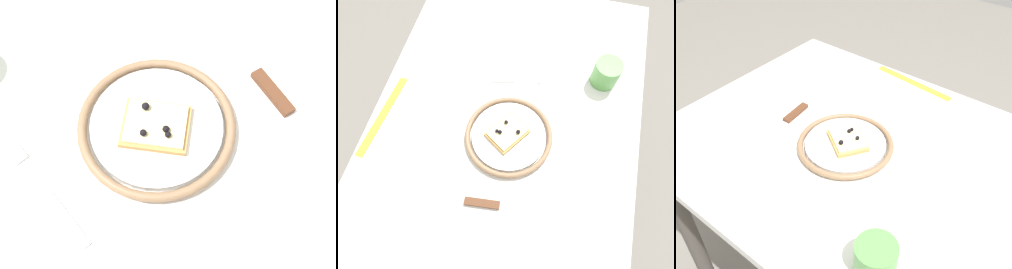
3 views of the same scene
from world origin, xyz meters
TOP-DOWN VIEW (x-y plane):
  - ground_plane at (0.00, 0.00)m, footprint 6.00×6.00m
  - dining_table at (0.00, 0.00)m, footprint 1.05×0.75m
  - plate at (0.06, 0.02)m, footprint 0.24×0.24m
  - pizza_slice_near at (0.06, 0.02)m, footprint 0.13×0.12m
  - knife at (0.25, 0.03)m, footprint 0.04×0.24m
  - fork at (-0.13, 0.00)m, footprint 0.07×0.20m
  - cup at (-0.19, 0.25)m, footprint 0.08×0.08m
  - measuring_tape at (0.08, -0.35)m, footprint 0.27×0.05m
  - napkin at (-0.08, -0.22)m, footprint 0.15×0.14m

SIDE VIEW (x-z plane):
  - ground_plane at x=0.00m, z-range 0.00..0.00m
  - dining_table at x=0.00m, z-range 0.25..0.96m
  - measuring_tape at x=0.08m, z-range 0.71..0.71m
  - napkin at x=-0.08m, z-range 0.71..0.71m
  - fork at x=-0.13m, z-range 0.71..0.71m
  - knife at x=0.25m, z-range 0.71..0.72m
  - plate at x=0.06m, z-range 0.71..0.73m
  - pizza_slice_near at x=0.06m, z-range 0.72..0.75m
  - cup at x=-0.19m, z-range 0.71..0.79m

